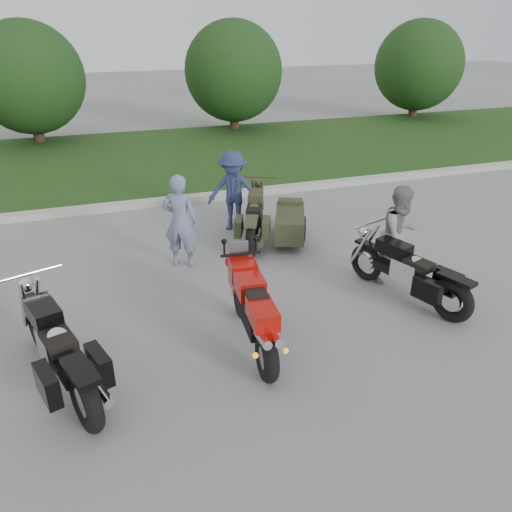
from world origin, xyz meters
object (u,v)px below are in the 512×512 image
object	(u,v)px
sportbike_red	(253,309)
cruiser_left	(61,354)
cruiser_sidecar	(275,222)
person_denim	(233,191)
person_grey	(400,235)
person_stripe	(180,221)
cruiser_right	(412,275)

from	to	relation	value
sportbike_red	cruiser_left	size ratio (longest dim) A/B	0.87
cruiser_left	cruiser_sidecar	world-z (taller)	cruiser_left
sportbike_red	person_denim	world-z (taller)	person_denim
person_grey	person_stripe	bearing A→B (deg)	137.55
sportbike_red	cruiser_sidecar	world-z (taller)	sportbike_red
sportbike_red	cruiser_right	bearing A→B (deg)	12.20
sportbike_red	person_denim	bearing A→B (deg)	81.78
cruiser_right	person_stripe	bearing A→B (deg)	123.71
cruiser_left	person_grey	size ratio (longest dim) A/B	1.47
cruiser_sidecar	cruiser_right	bearing A→B (deg)	-44.69
person_stripe	person_grey	world-z (taller)	person_stripe
person_grey	cruiser_sidecar	bearing A→B (deg)	107.11
cruiser_right	person_denim	xyz separation A→B (m)	(-1.74, 3.66, 0.38)
sportbike_red	cruiser_left	world-z (taller)	sportbike_red
sportbike_red	person_grey	size ratio (longest dim) A/B	1.28
sportbike_red	cruiser_sidecar	size ratio (longest dim) A/B	0.97
cruiser_left	person_grey	world-z (taller)	person_grey
cruiser_left	cruiser_right	world-z (taller)	cruiser_left
cruiser_right	cruiser_sidecar	world-z (taller)	cruiser_sidecar
cruiser_right	person_grey	distance (m)	0.80
cruiser_sidecar	person_stripe	xyz separation A→B (m)	(-1.91, -0.45, 0.42)
cruiser_left	sportbike_red	bearing A→B (deg)	-16.21
cruiser_right	person_grey	world-z (taller)	person_grey
cruiser_left	person_stripe	distance (m)	3.42
sportbike_red	person_denim	distance (m)	4.13
cruiser_right	person_stripe	world-z (taller)	person_stripe
cruiser_right	cruiser_sidecar	bearing A→B (deg)	93.69
person_grey	cruiser_left	bearing A→B (deg)	177.01
cruiser_right	person_denim	distance (m)	4.07
cruiser_right	person_stripe	size ratio (longest dim) A/B	1.31
cruiser_left	cruiser_sidecar	size ratio (longest dim) A/B	1.11
sportbike_red	person_grey	bearing A→B (deg)	24.67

